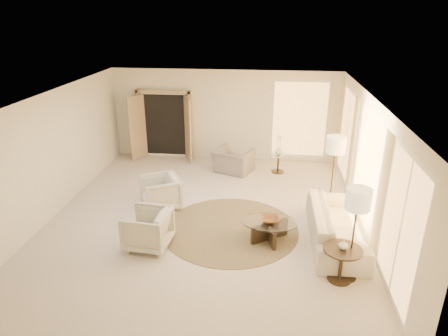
# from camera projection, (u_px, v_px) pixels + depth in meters

# --- Properties ---
(room) EXTENTS (7.04, 8.04, 2.83)m
(room) POSITION_uv_depth(u_px,v_px,m) (204.00, 161.00, 8.69)
(room) COLOR beige
(room) RESTS_ON ground
(windows_right) EXTENTS (0.10, 6.40, 2.40)m
(windows_right) POSITION_uv_depth(u_px,v_px,m) (365.00, 169.00, 8.43)
(windows_right) COLOR #FFBB66
(windows_right) RESTS_ON room
(window_back_corner) EXTENTS (1.70, 0.10, 2.40)m
(window_back_corner) POSITION_uv_depth(u_px,v_px,m) (300.00, 120.00, 12.10)
(window_back_corner) COLOR #FFBB66
(window_back_corner) RESTS_ON room
(curtains_right) EXTENTS (0.06, 5.20, 2.60)m
(curtains_right) POSITION_uv_depth(u_px,v_px,m) (355.00, 156.00, 9.28)
(curtains_right) COLOR tan
(curtains_right) RESTS_ON room
(french_doors) EXTENTS (1.95, 0.66, 2.16)m
(french_doors) POSITION_uv_depth(u_px,v_px,m) (164.00, 126.00, 12.54)
(french_doors) COLOR tan
(french_doors) RESTS_ON room
(area_rug) EXTENTS (3.70, 3.70, 0.01)m
(area_rug) POSITION_uv_depth(u_px,v_px,m) (231.00, 229.00, 8.74)
(area_rug) COLOR #403320
(area_rug) RESTS_ON room
(sofa) EXTENTS (1.00, 2.53, 0.74)m
(sofa) POSITION_uv_depth(u_px,v_px,m) (336.00, 225.00, 8.17)
(sofa) COLOR beige
(sofa) RESTS_ON room
(armchair_left) EXTENTS (1.10, 1.12, 0.87)m
(armchair_left) POSITION_uv_depth(u_px,v_px,m) (160.00, 191.00, 9.54)
(armchair_left) COLOR beige
(armchair_left) RESTS_ON room
(armchair_right) EXTENTS (0.86, 0.91, 0.87)m
(armchair_right) POSITION_uv_depth(u_px,v_px,m) (148.00, 227.00, 7.97)
(armchair_right) COLOR beige
(armchair_right) RESTS_ON room
(accent_chair) EXTENTS (1.22, 1.01, 0.91)m
(accent_chair) POSITION_uv_depth(u_px,v_px,m) (233.00, 157.00, 11.63)
(accent_chair) COLOR gray
(accent_chair) RESTS_ON room
(coffee_table) EXTENTS (1.50, 1.50, 0.43)m
(coffee_table) POSITION_uv_depth(u_px,v_px,m) (270.00, 228.00, 8.25)
(coffee_table) COLOR black
(coffee_table) RESTS_ON room
(end_table) EXTENTS (0.68, 0.68, 0.64)m
(end_table) POSITION_uv_depth(u_px,v_px,m) (342.00, 259.00, 6.96)
(end_table) COLOR black
(end_table) RESTS_ON room
(side_table) EXTENTS (0.48, 0.48, 0.56)m
(side_table) POSITION_uv_depth(u_px,v_px,m) (278.00, 161.00, 11.65)
(side_table) COLOR #30271B
(side_table) RESTS_ON room
(floor_lamp_near) EXTENTS (0.44, 0.44, 1.83)m
(floor_lamp_near) POSITION_uv_depth(u_px,v_px,m) (336.00, 148.00, 9.02)
(floor_lamp_near) COLOR #30271B
(floor_lamp_near) RESTS_ON room
(floor_lamp_far) EXTENTS (0.43, 0.43, 1.76)m
(floor_lamp_far) POSITION_uv_depth(u_px,v_px,m) (358.00, 203.00, 6.60)
(floor_lamp_far) COLOR #30271B
(floor_lamp_far) RESTS_ON room
(bowl) EXTENTS (0.40, 0.40, 0.09)m
(bowl) POSITION_uv_depth(u_px,v_px,m) (270.00, 220.00, 8.17)
(bowl) COLOR brown
(bowl) RESTS_ON coffee_table
(end_vase) EXTENTS (0.19, 0.19, 0.17)m
(end_vase) POSITION_uv_depth(u_px,v_px,m) (343.00, 245.00, 6.85)
(end_vase) COLOR white
(end_vase) RESTS_ON end_table
(side_vase) EXTENTS (0.24, 0.24, 0.23)m
(side_vase) POSITION_uv_depth(u_px,v_px,m) (279.00, 151.00, 11.53)
(side_vase) COLOR white
(side_vase) RESTS_ON side_table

